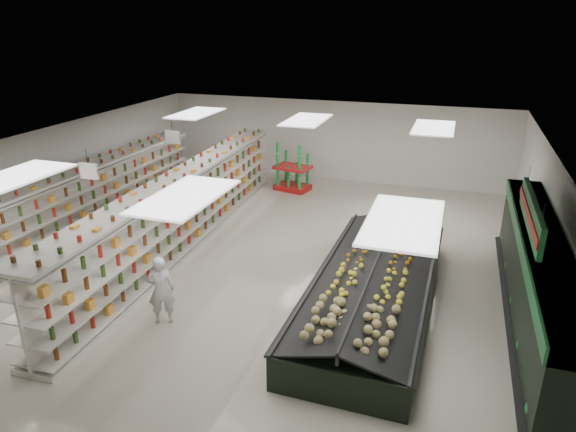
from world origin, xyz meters
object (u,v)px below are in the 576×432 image
(shopper_main, at_px, (161,290))
(shopper_background, at_px, (210,192))
(gondola_left, at_px, (76,207))
(produce_island, at_px, (374,285))
(gondola_center, at_px, (183,213))
(soda_endcap, at_px, (293,169))

(shopper_main, distance_m, shopper_background, 6.79)
(gondola_left, distance_m, produce_island, 9.34)
(produce_island, distance_m, shopper_main, 4.80)
(shopper_main, bearing_deg, gondola_center, -93.73)
(gondola_center, relative_size, shopper_background, 8.60)
(shopper_main, bearing_deg, gondola_left, -60.30)
(gondola_center, xyz_separation_m, shopper_background, (-0.50, 2.66, -0.27))
(shopper_background, bearing_deg, soda_endcap, -39.06)
(gondola_left, xyz_separation_m, soda_endcap, (4.86, 6.31, -0.11))
(gondola_center, bearing_deg, soda_endcap, 74.49)
(shopper_main, relative_size, shopper_background, 1.09)
(gondola_center, distance_m, produce_island, 6.04)
(produce_island, height_order, shopper_main, shopper_main)
(shopper_main, height_order, shopper_background, shopper_main)
(gondola_left, relative_size, shopper_main, 7.41)
(shopper_main, xyz_separation_m, shopper_background, (-2.05, 6.47, -0.06))
(shopper_main, bearing_deg, soda_endcap, -115.11)
(soda_endcap, height_order, shopper_main, soda_endcap)
(gondola_center, xyz_separation_m, produce_island, (5.80, -1.59, -0.50))
(soda_endcap, distance_m, shopper_background, 3.77)
(gondola_center, xyz_separation_m, soda_endcap, (1.41, 5.92, -0.18))
(gondola_center, bearing_deg, shopper_background, 98.45)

